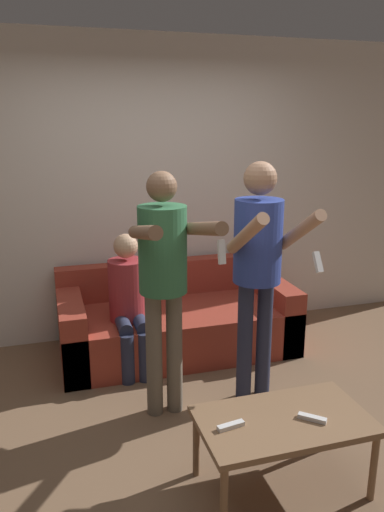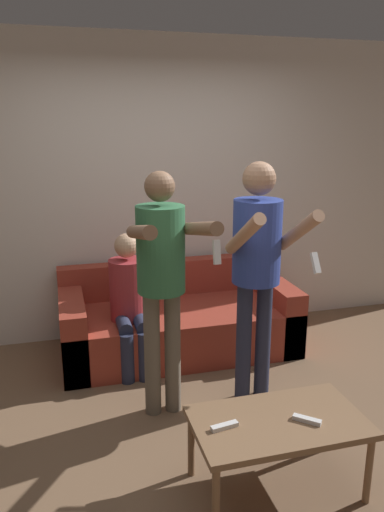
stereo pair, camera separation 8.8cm
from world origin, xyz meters
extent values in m
plane|color=brown|center=(0.00, 0.00, 0.00)|extent=(14.00, 14.00, 0.00)
cube|color=silver|center=(0.00, 1.78, 1.35)|extent=(6.40, 0.06, 2.70)
cube|color=#9E3828|center=(0.13, 1.25, 0.20)|extent=(2.00, 0.93, 0.40)
cube|color=#9E3828|center=(0.13, 1.63, 0.56)|extent=(2.00, 0.16, 0.32)
cube|color=#9E3828|center=(-0.77, 1.25, 0.29)|extent=(0.20, 0.93, 0.58)
cube|color=#9E3828|center=(1.04, 1.25, 0.29)|extent=(0.20, 0.93, 0.58)
cylinder|color=#6B6051|center=(-0.27, 0.34, 0.44)|extent=(0.11, 0.11, 0.89)
cylinder|color=#6B6051|center=(-0.13, 0.34, 0.44)|extent=(0.11, 0.11, 0.89)
cylinder|color=#337047|center=(-0.20, 0.34, 1.17)|extent=(0.32, 0.32, 0.57)
sphere|color=brown|center=(-0.20, 0.34, 1.58)|extent=(0.19, 0.19, 0.19)
cylinder|color=brown|center=(-0.38, 0.04, 1.36)|extent=(0.08, 0.63, 0.21)
cylinder|color=brown|center=(-0.02, 0.04, 1.36)|extent=(0.08, 0.63, 0.21)
cube|color=white|center=(-0.02, -0.27, 1.30)|extent=(0.04, 0.05, 0.13)
cylinder|color=#282D47|center=(0.39, 0.34, 0.45)|extent=(0.11, 0.11, 0.90)
cylinder|color=#282D47|center=(0.54, 0.34, 0.45)|extent=(0.11, 0.11, 0.90)
cylinder|color=#2D429E|center=(0.47, 0.34, 1.18)|extent=(0.33, 0.33, 0.57)
sphere|color=#A87A5B|center=(0.47, 0.34, 1.61)|extent=(0.22, 0.22, 0.22)
cylinder|color=#A87A5B|center=(0.28, 0.11, 1.29)|extent=(0.08, 0.51, 0.36)
cylinder|color=#A87A5B|center=(0.65, 0.11, 1.29)|extent=(0.08, 0.51, 0.36)
cube|color=white|center=(0.65, -0.13, 1.15)|extent=(0.04, 0.09, 0.13)
cylinder|color=#282D47|center=(-0.38, 0.80, 0.20)|extent=(0.11, 0.11, 0.40)
cylinder|color=#282D47|center=(-0.25, 0.80, 0.20)|extent=(0.11, 0.11, 0.40)
cylinder|color=#282D47|center=(-0.38, 0.96, 0.43)|extent=(0.11, 0.32, 0.11)
cylinder|color=#282D47|center=(-0.25, 0.96, 0.43)|extent=(0.11, 0.32, 0.11)
cylinder|color=#9E2D33|center=(-0.32, 1.12, 0.65)|extent=(0.30, 0.30, 0.50)
sphere|color=tan|center=(-0.32, 1.12, 1.02)|extent=(0.19, 0.19, 0.19)
cube|color=#846042|center=(0.24, -0.57, 0.42)|extent=(0.93, 0.53, 0.04)
cylinder|color=#846042|center=(-0.18, -0.80, 0.20)|extent=(0.04, 0.04, 0.40)
cylinder|color=#846042|center=(0.66, -0.80, 0.20)|extent=(0.04, 0.04, 0.40)
cylinder|color=#846042|center=(-0.18, -0.35, 0.20)|extent=(0.04, 0.04, 0.40)
cylinder|color=#846042|center=(0.66, -0.35, 0.20)|extent=(0.04, 0.04, 0.40)
cube|color=white|center=(0.38, -0.63, 0.45)|extent=(0.14, 0.13, 0.02)
cube|color=white|center=(-0.07, -0.57, 0.45)|extent=(0.15, 0.06, 0.02)
camera|label=1|loc=(-0.91, -2.68, 1.99)|focal=35.00mm
camera|label=2|loc=(-0.82, -2.70, 1.99)|focal=35.00mm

